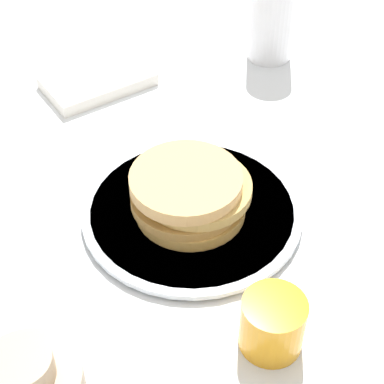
# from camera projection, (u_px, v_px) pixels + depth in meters

# --- Properties ---
(ground_plane) EXTENTS (4.00, 4.00, 0.00)m
(ground_plane) POSITION_uv_depth(u_px,v_px,m) (206.00, 224.00, 0.81)
(ground_plane) COLOR white
(plate) EXTENTS (0.28, 0.28, 0.01)m
(plate) POSITION_uv_depth(u_px,v_px,m) (192.00, 211.00, 0.81)
(plate) COLOR silver
(plate) RESTS_ON ground_plane
(pancake_stack) EXTENTS (0.15, 0.14, 0.06)m
(pancake_stack) POSITION_uv_depth(u_px,v_px,m) (189.00, 193.00, 0.79)
(pancake_stack) COLOR tan
(pancake_stack) RESTS_ON plate
(juice_glass) EXTENTS (0.07, 0.07, 0.06)m
(juice_glass) POSITION_uv_depth(u_px,v_px,m) (272.00, 324.00, 0.66)
(juice_glass) COLOR orange
(juice_glass) RESTS_ON ground_plane
(water_bottle_near) EXTENTS (0.07, 0.07, 0.18)m
(water_bottle_near) POSITION_uv_depth(u_px,v_px,m) (273.00, 11.00, 1.04)
(water_bottle_near) COLOR white
(water_bottle_near) RESTS_ON ground_plane
(napkin) EXTENTS (0.19, 0.17, 0.02)m
(napkin) POSITION_uv_depth(u_px,v_px,m) (98.00, 81.00, 1.02)
(napkin) COLOR white
(napkin) RESTS_ON ground_plane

